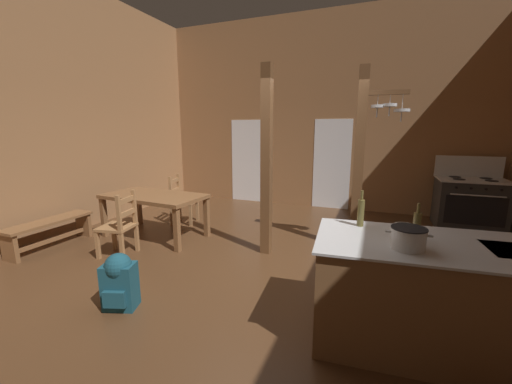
{
  "coord_description": "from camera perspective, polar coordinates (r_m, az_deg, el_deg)",
  "views": [
    {
      "loc": [
        1.34,
        -3.53,
        1.83
      ],
      "look_at": [
        -0.23,
        0.48,
        0.95
      ],
      "focal_mm": 21.74,
      "sensor_mm": 36.0,
      "label": 1
    }
  ],
  "objects": [
    {
      "name": "ladderback_chair_near_window",
      "position": [
        6.25,
        -13.49,
        -1.53
      ],
      "size": [
        0.52,
        0.52,
        0.95
      ],
      "color": "#9E7044",
      "rests_on": "ground_plane"
    },
    {
      "name": "kitchen_island",
      "position": [
        3.14,
        31.84,
        -16.21
      ],
      "size": [
        2.24,
        1.15,
        0.93
      ],
      "color": "brown",
      "rests_on": "ground_plane"
    },
    {
      "name": "bench_along_left_wall",
      "position": [
        5.84,
        -33.7,
        -5.66
      ],
      "size": [
        0.37,
        1.3,
        0.44
      ],
      "color": "brown",
      "rests_on": "ground_plane"
    },
    {
      "name": "bottle_short_on_counter",
      "position": [
        3.09,
        18.73,
        -3.51
      ],
      "size": [
        0.06,
        0.06,
        0.34
      ],
      "color": "brown",
      "rests_on": "kitchen_island"
    },
    {
      "name": "ground_plane",
      "position": [
        4.22,
        0.53,
        -14.93
      ],
      "size": [
        8.22,
        8.26,
        0.1
      ],
      "primitive_type": "cube",
      "color": "#4C301C"
    },
    {
      "name": "dining_table",
      "position": [
        5.54,
        -18.21,
        -1.34
      ],
      "size": [
        1.76,
        1.02,
        0.74
      ],
      "color": "brown",
      "rests_on": "ground_plane"
    },
    {
      "name": "stockpot_on_counter",
      "position": [
        2.67,
        26.22,
        -7.61
      ],
      "size": [
        0.33,
        0.26,
        0.17
      ],
      "color": "silver",
      "rests_on": "kitchen_island"
    },
    {
      "name": "glazed_panel_back_right",
      "position": [
        7.37,
        13.74,
        4.93
      ],
      "size": [
        0.84,
        0.01,
        2.05
      ],
      "primitive_type": "cube",
      "color": "white",
      "rests_on": "ground_plane"
    },
    {
      "name": "wall_left",
      "position": [
        6.23,
        -34.91,
        12.7
      ],
      "size": [
        0.14,
        8.26,
        4.35
      ],
      "primitive_type": "cube",
      "color": "#93663F",
      "rests_on": "ground_plane"
    },
    {
      "name": "ladderback_chair_by_post",
      "position": [
        4.94,
        -23.78,
        -5.7
      ],
      "size": [
        0.52,
        0.52,
        0.95
      ],
      "color": "#9E7044",
      "rests_on": "ground_plane"
    },
    {
      "name": "glazed_door_back_left",
      "position": [
        7.9,
        -1.13,
        5.68
      ],
      "size": [
        1.0,
        0.01,
        2.05
      ],
      "primitive_type": "cube",
      "color": "white",
      "rests_on": "ground_plane"
    },
    {
      "name": "mixing_bowl_on_counter",
      "position": [
        3.09,
        25.67,
        -6.03
      ],
      "size": [
        0.18,
        0.18,
        0.07
      ],
      "color": "silver",
      "rests_on": "kitchen_island"
    },
    {
      "name": "stove_range",
      "position": [
        7.01,
        34.57,
        -1.62
      ],
      "size": [
        1.16,
        0.84,
        1.32
      ],
      "color": "#2B2B2B",
      "rests_on": "ground_plane"
    },
    {
      "name": "support_post_with_pot_rack",
      "position": [
        4.81,
        18.96,
        6.5
      ],
      "size": [
        0.71,
        0.24,
        2.7
      ],
      "color": "brown",
      "rests_on": "ground_plane"
    },
    {
      "name": "wall_back",
      "position": [
        7.46,
        11.35,
        13.97
      ],
      "size": [
        8.22,
        0.14,
        4.35
      ],
      "primitive_type": "cube",
      "color": "#93663F",
      "rests_on": "ground_plane"
    },
    {
      "name": "support_post_center",
      "position": [
        4.45,
        1.95,
        5.34
      ],
      "size": [
        0.14,
        0.14,
        2.7
      ],
      "color": "brown",
      "rests_on": "ground_plane"
    },
    {
      "name": "backpack",
      "position": [
        3.59,
        -23.85,
        -14.53
      ],
      "size": [
        0.37,
        0.36,
        0.6
      ],
      "color": "#194756",
      "rests_on": "ground_plane"
    },
    {
      "name": "bottle_tall_on_counter",
      "position": [
        2.88,
        27.47,
        -5.54
      ],
      "size": [
        0.06,
        0.06,
        0.32
      ],
      "color": "brown",
      "rests_on": "kitchen_island"
    }
  ]
}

